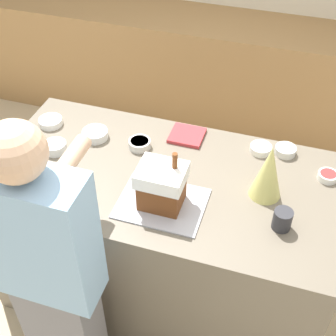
{
  "coord_description": "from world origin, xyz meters",
  "views": [
    {
      "loc": [
        0.54,
        -1.61,
        2.5
      ],
      "look_at": [
        0.03,
        0.0,
        0.98
      ],
      "focal_mm": 50.0,
      "sensor_mm": 36.0,
      "label": 1
    }
  ],
  "objects_px": {
    "candy_bowl_beside_tree": "(140,143)",
    "decorative_tree": "(268,172)",
    "baking_tray": "(162,203)",
    "candy_bowl_far_left": "(328,176)",
    "gingerbread_house": "(162,185)",
    "candy_bowl_behind_tray": "(51,121)",
    "candy_bowl_center_rear": "(261,148)",
    "candy_bowl_far_right": "(95,134)",
    "mug": "(282,220)",
    "person": "(51,277)",
    "candy_bowl_near_tray_left": "(285,150)",
    "cookbook": "(187,135)",
    "candy_bowl_front_corner": "(55,147)"
  },
  "relations": [
    {
      "from": "candy_bowl_beside_tree",
      "to": "decorative_tree",
      "type": "bearing_deg",
      "value": -12.3
    },
    {
      "from": "baking_tray",
      "to": "candy_bowl_far_left",
      "type": "bearing_deg",
      "value": 29.53
    },
    {
      "from": "candy_bowl_beside_tree",
      "to": "gingerbread_house",
      "type": "bearing_deg",
      "value": -55.98
    },
    {
      "from": "baking_tray",
      "to": "candy_bowl_beside_tree",
      "type": "relative_size",
      "value": 3.41
    },
    {
      "from": "candy_bowl_behind_tray",
      "to": "candy_bowl_center_rear",
      "type": "distance_m",
      "value": 1.17
    },
    {
      "from": "baking_tray",
      "to": "candy_bowl_beside_tree",
      "type": "xyz_separation_m",
      "value": [
        -0.24,
        0.36,
        0.02
      ]
    },
    {
      "from": "candy_bowl_far_right",
      "to": "mug",
      "type": "bearing_deg",
      "value": -17.81
    },
    {
      "from": "candy_bowl_center_rear",
      "to": "person",
      "type": "relative_size",
      "value": 0.07
    },
    {
      "from": "candy_bowl_far_left",
      "to": "candy_bowl_beside_tree",
      "type": "bearing_deg",
      "value": -177.02
    },
    {
      "from": "candy_bowl_beside_tree",
      "to": "baking_tray",
      "type": "bearing_deg",
      "value": -56.03
    },
    {
      "from": "candy_bowl_far_left",
      "to": "candy_bowl_behind_tray",
      "type": "distance_m",
      "value": 1.51
    },
    {
      "from": "gingerbread_house",
      "to": "mug",
      "type": "height_order",
      "value": "gingerbread_house"
    },
    {
      "from": "candy_bowl_near_tray_left",
      "to": "person",
      "type": "distance_m",
      "value": 1.32
    },
    {
      "from": "candy_bowl_far_left",
      "to": "candy_bowl_center_rear",
      "type": "height_order",
      "value": "candy_bowl_center_rear"
    },
    {
      "from": "candy_bowl_far_left",
      "to": "person",
      "type": "distance_m",
      "value": 1.38
    },
    {
      "from": "cookbook",
      "to": "candy_bowl_near_tray_left",
      "type": "bearing_deg",
      "value": 2.27
    },
    {
      "from": "baking_tray",
      "to": "candy_bowl_far_left",
      "type": "xyz_separation_m",
      "value": [
        0.72,
        0.41,
        0.02
      ]
    },
    {
      "from": "cookbook",
      "to": "mug",
      "type": "height_order",
      "value": "mug"
    },
    {
      "from": "candy_bowl_near_tray_left",
      "to": "decorative_tree",
      "type": "bearing_deg",
      "value": -99.62
    },
    {
      "from": "candy_bowl_behind_tray",
      "to": "candy_bowl_front_corner",
      "type": "bearing_deg",
      "value": -55.68
    },
    {
      "from": "decorative_tree",
      "to": "candy_bowl_far_right",
      "type": "distance_m",
      "value": 0.96
    },
    {
      "from": "candy_bowl_near_tray_left",
      "to": "candy_bowl_behind_tray",
      "type": "bearing_deg",
      "value": -173.58
    },
    {
      "from": "person",
      "to": "candy_bowl_front_corner",
      "type": "bearing_deg",
      "value": 115.51
    },
    {
      "from": "baking_tray",
      "to": "candy_bowl_near_tray_left",
      "type": "xyz_separation_m",
      "value": [
        0.5,
        0.54,
        0.02
      ]
    },
    {
      "from": "candy_bowl_far_left",
      "to": "baking_tray",
      "type": "bearing_deg",
      "value": -150.47
    },
    {
      "from": "candy_bowl_beside_tree",
      "to": "person",
      "type": "relative_size",
      "value": 0.07
    },
    {
      "from": "baking_tray",
      "to": "candy_bowl_behind_tray",
      "type": "distance_m",
      "value": 0.88
    },
    {
      "from": "gingerbread_house",
      "to": "candy_bowl_far_left",
      "type": "xyz_separation_m",
      "value": [
        0.72,
        0.41,
        -0.1
      ]
    },
    {
      "from": "candy_bowl_front_corner",
      "to": "candy_bowl_far_left",
      "type": "distance_m",
      "value": 1.39
    },
    {
      "from": "candy_bowl_front_corner",
      "to": "candy_bowl_far_right",
      "type": "relative_size",
      "value": 0.85
    },
    {
      "from": "candy_bowl_center_rear",
      "to": "person",
      "type": "height_order",
      "value": "person"
    },
    {
      "from": "candy_bowl_far_left",
      "to": "cookbook",
      "type": "distance_m",
      "value": 0.76
    },
    {
      "from": "candy_bowl_behind_tray",
      "to": "mug",
      "type": "distance_m",
      "value": 1.38
    },
    {
      "from": "candy_bowl_front_corner",
      "to": "cookbook",
      "type": "distance_m",
      "value": 0.7
    },
    {
      "from": "baking_tray",
      "to": "candy_bowl_center_rear",
      "type": "bearing_deg",
      "value": 54.1
    },
    {
      "from": "candy_bowl_far_left",
      "to": "mug",
      "type": "height_order",
      "value": "mug"
    },
    {
      "from": "candy_bowl_near_tray_left",
      "to": "person",
      "type": "relative_size",
      "value": 0.07
    },
    {
      "from": "candy_bowl_beside_tree",
      "to": "candy_bowl_behind_tray",
      "type": "distance_m",
      "value": 0.55
    },
    {
      "from": "gingerbread_house",
      "to": "candy_bowl_center_rear",
      "type": "xyz_separation_m",
      "value": [
        0.37,
        0.52,
        -0.1
      ]
    },
    {
      "from": "decorative_tree",
      "to": "cookbook",
      "type": "distance_m",
      "value": 0.58
    },
    {
      "from": "candy_bowl_front_corner",
      "to": "candy_bowl_far_right",
      "type": "xyz_separation_m",
      "value": [
        0.15,
        0.17,
        -0.0
      ]
    },
    {
      "from": "gingerbread_house",
      "to": "candy_bowl_far_right",
      "type": "relative_size",
      "value": 2.09
    },
    {
      "from": "baking_tray",
      "to": "candy_bowl_front_corner",
      "type": "bearing_deg",
      "value": 163.31
    },
    {
      "from": "decorative_tree",
      "to": "candy_bowl_far_left",
      "type": "distance_m",
      "value": 0.36
    },
    {
      "from": "candy_bowl_behind_tray",
      "to": "candy_bowl_near_tray_left",
      "type": "bearing_deg",
      "value": 6.42
    },
    {
      "from": "candy_bowl_behind_tray",
      "to": "candy_bowl_far_right",
      "type": "xyz_separation_m",
      "value": [
        0.29,
        -0.03,
        0.0
      ]
    },
    {
      "from": "candy_bowl_behind_tray",
      "to": "candy_bowl_far_right",
      "type": "bearing_deg",
      "value": -6.49
    },
    {
      "from": "candy_bowl_center_rear",
      "to": "decorative_tree",
      "type": "bearing_deg",
      "value": -77.42
    },
    {
      "from": "person",
      "to": "cookbook",
      "type": "bearing_deg",
      "value": 73.26
    },
    {
      "from": "gingerbread_house",
      "to": "decorative_tree",
      "type": "bearing_deg",
      "value": 25.27
    }
  ]
}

